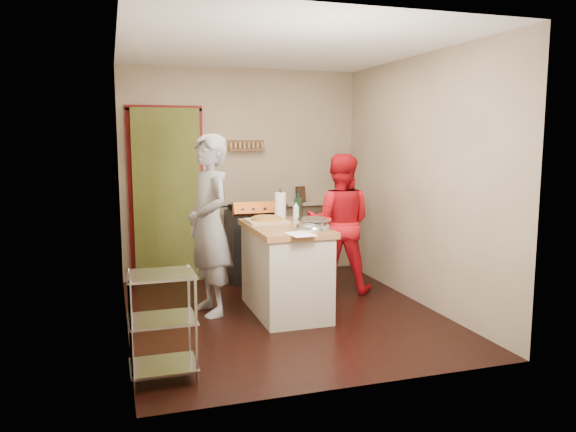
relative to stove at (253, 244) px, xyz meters
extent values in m
plane|color=black|center=(-0.05, -1.42, -0.45)|extent=(3.50, 3.50, 0.00)
cube|color=tan|center=(-0.05, 0.33, 0.85)|extent=(3.00, 0.04, 2.60)
cube|color=#565B23|center=(-1.00, 0.38, 0.60)|extent=(0.80, 0.40, 2.10)
cube|color=maroon|center=(-1.42, 0.31, 0.60)|extent=(0.06, 0.06, 2.10)
cube|color=maroon|center=(-0.58, 0.31, 0.60)|extent=(0.06, 0.06, 2.10)
cube|color=maroon|center=(-1.00, 0.31, 1.65)|extent=(0.90, 0.06, 0.06)
cube|color=brown|center=(0.00, 0.28, 1.15)|extent=(0.46, 0.09, 0.03)
cube|color=brown|center=(0.00, 0.32, 1.21)|extent=(0.46, 0.02, 0.12)
cube|color=olive|center=(0.00, 0.28, 1.21)|extent=(0.42, 0.04, 0.07)
cube|color=tan|center=(0.90, 0.23, 0.45)|extent=(0.80, 0.18, 0.04)
cube|color=black|center=(0.70, 0.23, 0.57)|extent=(0.10, 0.14, 0.22)
cube|color=tan|center=(-1.55, -1.42, 0.85)|extent=(0.04, 3.50, 2.60)
cube|color=tan|center=(1.45, -1.42, 0.85)|extent=(0.04, 3.50, 2.60)
cube|color=white|center=(-0.05, -1.42, 2.16)|extent=(3.00, 3.50, 0.02)
cube|color=black|center=(0.00, 0.01, -0.05)|extent=(0.60, 0.55, 0.80)
cube|color=black|center=(0.00, 0.01, 0.38)|extent=(0.60, 0.55, 0.06)
cube|color=#994116|center=(0.00, -0.27, 0.47)|extent=(0.60, 0.15, 0.17)
cylinder|color=black|center=(-0.15, 0.14, 0.46)|extent=(0.26, 0.26, 0.05)
cylinder|color=silver|center=(-1.55, -2.80, -0.05)|extent=(0.02, 0.02, 0.80)
cylinder|color=silver|center=(-1.11, -2.80, -0.05)|extent=(0.02, 0.02, 0.80)
cylinder|color=silver|center=(-1.55, -2.44, -0.05)|extent=(0.02, 0.02, 0.80)
cylinder|color=silver|center=(-1.11, -2.44, -0.05)|extent=(0.02, 0.02, 0.80)
cube|color=silver|center=(-1.33, -2.62, -0.35)|extent=(0.48, 0.40, 0.02)
cube|color=silver|center=(-1.33, -2.62, 0.00)|extent=(0.48, 0.40, 0.02)
cube|color=silver|center=(-1.33, -2.62, 0.33)|extent=(0.48, 0.40, 0.02)
cube|color=#B6AE9B|center=(-0.01, -1.38, -0.03)|extent=(0.64, 1.12, 0.83)
cube|color=#9B6A3B|center=(-0.01, -1.38, 0.41)|extent=(0.70, 1.18, 0.06)
cube|color=#D2B980|center=(-0.13, -1.13, 0.45)|extent=(0.40, 0.40, 0.02)
cylinder|color=#C48A3D|center=(-0.13, -1.13, 0.48)|extent=(0.32, 0.32, 0.02)
ellipsoid|color=silver|center=(0.15, -1.74, 0.49)|extent=(0.35, 0.35, 0.11)
cylinder|color=white|center=(0.07, -0.94, 0.58)|extent=(0.12, 0.12, 0.28)
cylinder|color=silver|center=(0.15, -1.25, 0.52)|extent=(0.06, 0.06, 0.17)
cube|color=white|center=(-0.04, -1.92, 0.44)|extent=(0.24, 0.32, 0.00)
cylinder|color=black|center=(0.27, -0.94, 0.59)|extent=(0.08, 0.08, 0.31)
cylinder|color=black|center=(0.27, -0.99, 0.59)|extent=(0.08, 0.08, 0.31)
cylinder|color=black|center=(0.24, -1.05, 0.59)|extent=(0.08, 0.08, 0.31)
imported|color=silver|center=(-0.73, -1.18, 0.44)|extent=(0.57, 0.73, 1.79)
imported|color=red|center=(0.82, -0.79, 0.34)|extent=(0.95, 0.87, 1.57)
camera|label=1|loc=(-1.64, -6.62, 1.30)|focal=35.00mm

